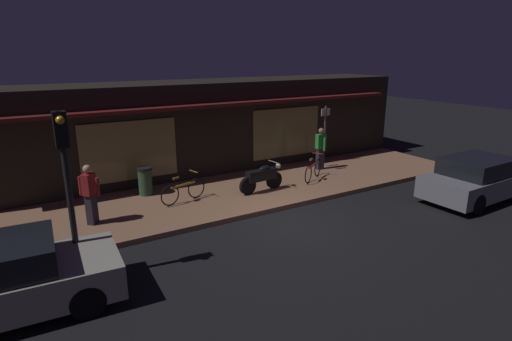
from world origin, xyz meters
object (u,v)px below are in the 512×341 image
(person_photographer, at_px, (90,193))
(traffic_light_pole, at_px, (66,168))
(motorcycle, at_px, (262,177))
(trash_bin, at_px, (145,181))
(parked_car_far, at_px, (478,179))
(bicycle_parked, at_px, (183,191))
(sign_post, at_px, (325,131))
(bicycle_extra, at_px, (313,170))
(person_bystander, at_px, (321,148))

(person_photographer, xyz_separation_m, traffic_light_pole, (-0.75, -2.67, 1.45))
(motorcycle, xyz_separation_m, trash_bin, (-3.46, 1.68, -0.03))
(traffic_light_pole, bearing_deg, parked_car_far, -6.28)
(motorcycle, height_order, traffic_light_pole, traffic_light_pole)
(bicycle_parked, bearing_deg, sign_post, 11.87)
(bicycle_extra, xyz_separation_m, parked_car_far, (3.54, -4.10, 0.20))
(bicycle_parked, height_order, bicycle_extra, same)
(bicycle_parked, height_order, trash_bin, trash_bin)
(trash_bin, bearing_deg, person_bystander, -4.51)
(bicycle_extra, distance_m, traffic_light_pole, 9.13)
(bicycle_extra, bearing_deg, trash_bin, 165.28)
(sign_post, height_order, trash_bin, sign_post)
(bicycle_extra, bearing_deg, motorcycle, -175.91)
(person_bystander, bearing_deg, traffic_light_pole, -158.67)
(bicycle_extra, bearing_deg, parked_car_far, -49.18)
(trash_bin, xyz_separation_m, parked_car_far, (9.31, -5.61, 0.08))
(person_bystander, height_order, traffic_light_pole, traffic_light_pole)
(motorcycle, bearing_deg, bicycle_parked, 170.95)
(traffic_light_pole, xyz_separation_m, parked_car_far, (12.01, -1.32, -1.77))
(person_photographer, height_order, trash_bin, person_photographer)
(bicycle_parked, bearing_deg, traffic_light_pole, -139.28)
(bicycle_extra, bearing_deg, person_photographer, -179.24)
(motorcycle, height_order, bicycle_parked, motorcycle)
(trash_bin, bearing_deg, bicycle_extra, -14.72)
(trash_bin, bearing_deg, sign_post, 1.37)
(sign_post, relative_size, traffic_light_pole, 0.67)
(person_photographer, distance_m, trash_bin, 2.57)
(person_photographer, relative_size, sign_post, 0.70)
(trash_bin, bearing_deg, bicycle_parked, -56.81)
(bicycle_parked, relative_size, person_bystander, 0.97)
(trash_bin, bearing_deg, parked_car_far, -31.08)
(bicycle_parked, bearing_deg, trash_bin, 123.19)
(bicycle_parked, bearing_deg, parked_car_far, -27.14)
(motorcycle, xyz_separation_m, parked_car_far, (5.85, -3.93, 0.06))
(person_photographer, height_order, sign_post, sign_post)
(bicycle_extra, relative_size, sign_post, 0.60)
(bicycle_extra, relative_size, parked_car_far, 0.35)
(bicycle_parked, height_order, sign_post, sign_post)
(motorcycle, xyz_separation_m, person_photographer, (-5.41, 0.06, 0.38))
(parked_car_far, bearing_deg, traffic_light_pole, 173.72)
(motorcycle, distance_m, bicycle_extra, 2.32)
(person_photographer, height_order, person_bystander, same)
(traffic_light_pole, distance_m, parked_car_far, 12.21)
(motorcycle, distance_m, person_photographer, 5.43)
(parked_car_far, bearing_deg, bicycle_parked, 152.86)
(motorcycle, relative_size, traffic_light_pole, 0.47)
(person_photographer, xyz_separation_m, person_bystander, (8.85, 1.08, 0.00))
(parked_car_far, bearing_deg, person_bystander, 115.45)
(parked_car_far, bearing_deg, motorcycle, 146.10)
(bicycle_extra, distance_m, parked_car_far, 5.42)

